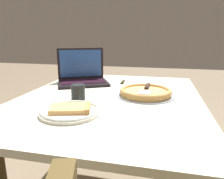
{
  "coord_description": "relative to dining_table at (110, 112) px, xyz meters",
  "views": [
    {
      "loc": [
        1.13,
        0.27,
        1.08
      ],
      "look_at": [
        0.0,
        0.01,
        0.78
      ],
      "focal_mm": 34.15,
      "sensor_mm": 36.0,
      "label": 1
    }
  ],
  "objects": [
    {
      "name": "drink_cup",
      "position": [
        0.1,
        -0.15,
        0.14
      ],
      "size": [
        0.07,
        0.07,
        0.08
      ],
      "color": "black",
      "rests_on": "dining_table"
    },
    {
      "name": "laptop",
      "position": [
        -0.29,
        -0.27,
        0.14
      ],
      "size": [
        0.38,
        0.42,
        0.24
      ],
      "color": "black",
      "rests_on": "dining_table"
    },
    {
      "name": "pizza_tray",
      "position": [
        -0.05,
        0.19,
        0.11
      ],
      "size": [
        0.32,
        0.32,
        0.04
      ],
      "color": "#949CAE",
      "rests_on": "dining_table"
    },
    {
      "name": "dining_table",
      "position": [
        0.0,
        0.0,
        0.0
      ],
      "size": [
        1.26,
        1.0,
        0.73
      ],
      "color": "beige",
      "rests_on": "ground_plane"
    },
    {
      "name": "table_knife",
      "position": [
        -0.4,
        0.01,
        0.1
      ],
      "size": [
        0.23,
        0.02,
        0.01
      ],
      "color": "#BEB3CD",
      "rests_on": "dining_table"
    },
    {
      "name": "pizza_plate",
      "position": [
        0.3,
        -0.11,
        0.11
      ],
      "size": [
        0.27,
        0.27,
        0.04
      ],
      "color": "white",
      "rests_on": "dining_table"
    }
  ]
}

